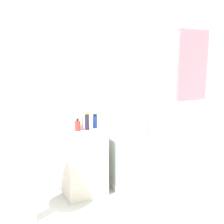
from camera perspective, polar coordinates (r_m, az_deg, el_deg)
wall_back at (r=3.06m, az=-14.61°, el=4.38°), size 6.40×0.06×2.50m
shower_enclosure at (r=3.17m, az=9.55°, el=-8.94°), size 0.93×0.96×1.91m
vanity_cabinet at (r=3.17m, az=-5.99°, el=-10.88°), size 0.48×0.36×0.81m
sink at (r=2.68m, az=-18.07°, el=-9.59°), size 0.45×0.45×0.98m
soap_dispenser at (r=2.98m, az=-7.51°, el=-2.97°), size 0.07×0.07×0.14m
shampoo_bottle_tall_black at (r=3.00m, az=-5.47°, el=-1.99°), size 0.05×0.05×0.21m
shampoo_bottle_blue at (r=3.09m, az=-3.72°, el=-2.02°), size 0.05×0.05×0.16m
lotion_bottle_white at (r=3.06m, az=-6.74°, el=-2.18°), size 0.06×0.06×0.19m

